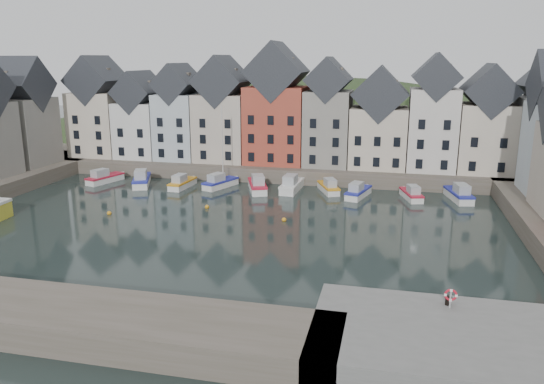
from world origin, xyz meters
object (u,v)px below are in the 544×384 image
(boat_a, at_px, (104,178))
(boat_d, at_px, (220,182))
(life_ring_post, at_px, (451,295))
(mooring_bollard, at_px, (448,300))

(boat_a, distance_m, boat_d, 17.13)
(boat_a, distance_m, life_ring_post, 55.96)
(mooring_bollard, distance_m, life_ring_post, 0.72)
(boat_d, relative_size, mooring_bollard, 20.28)
(boat_a, bearing_deg, life_ring_post, -20.81)
(boat_a, xyz_separation_m, boat_d, (17.10, 0.91, 0.06))
(boat_a, bearing_deg, mooring_bollard, -20.48)
(boat_d, bearing_deg, boat_a, -155.57)
(mooring_bollard, bearing_deg, boat_d, 127.85)
(boat_d, height_order, life_ring_post, boat_d)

